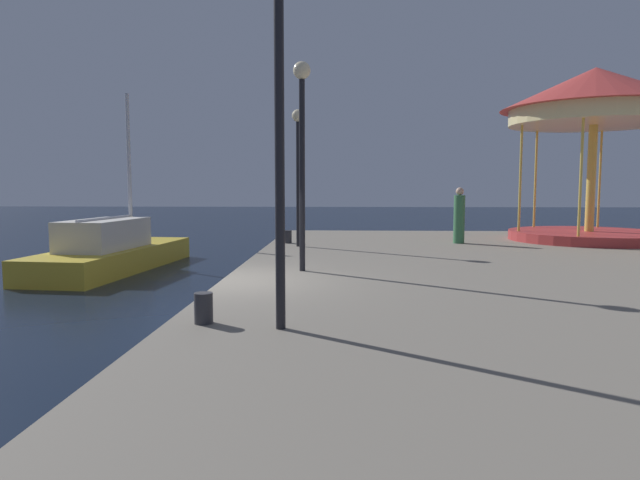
% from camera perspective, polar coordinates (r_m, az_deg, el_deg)
% --- Properties ---
extents(ground_plane, '(120.00, 120.00, 0.00)m').
position_cam_1_polar(ground_plane, '(11.05, -9.80, -8.07)').
color(ground_plane, black).
extents(quay_dock, '(14.53, 24.14, 0.80)m').
position_cam_1_polar(quay_dock, '(11.80, 27.37, -5.75)').
color(quay_dock, gray).
rests_on(quay_dock, ground).
extents(sailboat_yellow, '(2.86, 7.13, 5.52)m').
position_cam_1_polar(sailboat_yellow, '(18.36, -20.31, -1.09)').
color(sailboat_yellow, gold).
rests_on(sailboat_yellow, ground).
extents(carousel, '(5.83, 5.83, 5.53)m').
position_cam_1_polar(carousel, '(20.51, 25.90, 11.52)').
color(carousel, '#B23333').
rests_on(carousel, quay_dock).
extents(lamp_post_near_edge, '(0.36, 0.36, 4.73)m').
position_cam_1_polar(lamp_post_near_edge, '(7.06, -4.15, 17.06)').
color(lamp_post_near_edge, black).
rests_on(lamp_post_near_edge, quay_dock).
extents(lamp_post_mid_promenade, '(0.36, 0.36, 4.28)m').
position_cam_1_polar(lamp_post_mid_promenade, '(11.79, -1.83, 11.11)').
color(lamp_post_mid_promenade, black).
rests_on(lamp_post_mid_promenade, quay_dock).
extents(lamp_post_far_end, '(0.36, 0.36, 3.97)m').
position_cam_1_polar(lamp_post_far_end, '(16.61, -2.22, 8.82)').
color(lamp_post_far_end, black).
rests_on(lamp_post_far_end, quay_dock).
extents(bollard_south, '(0.24, 0.24, 0.40)m').
position_cam_1_polar(bollard_south, '(17.61, -3.26, 0.33)').
color(bollard_south, '#2D2D33').
rests_on(bollard_south, quay_dock).
extents(bollard_center, '(0.24, 0.24, 0.40)m').
position_cam_1_polar(bollard_center, '(7.49, -11.65, -6.74)').
color(bollard_center, '#2D2D33').
rests_on(bollard_center, quay_dock).
extents(person_mid_promenade, '(0.34, 0.34, 1.73)m').
position_cam_1_polar(person_mid_promenade, '(18.04, 13.85, 2.24)').
color(person_mid_promenade, '#387247').
rests_on(person_mid_promenade, quay_dock).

